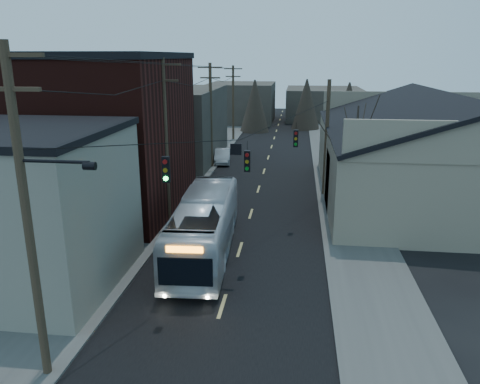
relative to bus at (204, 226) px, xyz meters
The scene contains 13 objects.
road_surface 16.89m from the bus, 83.94° to the left, with size 9.00×110.00×0.02m, color black.
sidewalk_left 17.44m from the bus, 105.77° to the left, with size 4.00×110.00×0.12m, color #474744.
sidewalk_right 18.72m from the bus, 63.67° to the left, with size 4.00×110.00×0.12m, color #474744.
building_clapboard 8.62m from the bus, 149.38° to the right, with size 8.00×8.00×7.00m, color gray.
building_brick 11.17m from the bus, 140.73° to the left, with size 10.00×12.00×10.00m, color black.
building_left_far 24.08m from the bus, 108.77° to the left, with size 9.00×14.00×7.00m, color #38322D.
warehouse 18.90m from the bus, 38.43° to the left, with size 16.16×20.60×7.73m.
building_far_left 51.92m from the bus, 94.67° to the left, with size 10.00×12.00×6.00m, color #38322D.
building_far_right 57.41m from the bus, 81.21° to the left, with size 12.00×14.00×5.00m, color #38322D.
bare_tree 10.86m from the bus, 39.10° to the left, with size 0.40×0.40×7.20m, color black.
utility_lines 11.46m from the bus, 97.02° to the left, with size 11.24×45.28×10.50m.
bus is the anchor object (origin of this frame).
parked_car 21.88m from the bus, 96.63° to the left, with size 1.45×4.15×1.37m, color #989B9F.
Camera 1 is at (2.86, -9.20, 10.07)m, focal length 35.00 mm.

